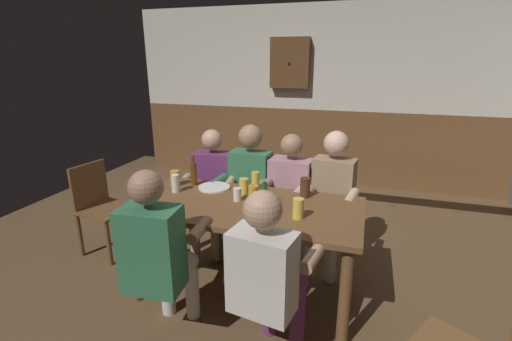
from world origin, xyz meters
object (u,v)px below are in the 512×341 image
object	(u,v)px
person_3	(331,195)
wall_dart_cabinet	(290,63)
chair_empty_near_left	(101,205)
person_0	(211,185)
person_5	(268,273)
person_2	(288,192)
pint_glass_6	(244,187)
pint_glass_5	(253,192)
pint_glass_8	(237,194)
pint_glass_3	(298,208)
pint_glass_4	(259,211)
bottle_0	(264,197)
pint_glass_0	(175,183)
person_1	(248,184)
pint_glass_1	(255,181)
bottle_1	(194,173)
pint_glass_7	(175,178)
person_4	(158,251)
plate_0	(214,187)
dining_table	(245,218)
pint_glass_2	(305,188)

from	to	relation	value
person_3	wall_dart_cabinet	distance (m)	2.62
chair_empty_near_left	person_0	bearing A→B (deg)	121.02
person_0	chair_empty_near_left	xyz separation A→B (m)	(-0.99, -0.41, -0.18)
chair_empty_near_left	wall_dart_cabinet	xyz separation A→B (m)	(1.27, 2.62, 1.30)
person_5	chair_empty_near_left	bearing A→B (deg)	164.98
person_2	pint_glass_6	distance (m)	0.56
person_2	pint_glass_5	distance (m)	0.58
person_5	pint_glass_8	size ratio (longest dim) A/B	11.56
pint_glass_3	pint_glass_4	world-z (taller)	pint_glass_3
bottle_0	pint_glass_0	bearing A→B (deg)	173.38
person_0	person_3	xyz separation A→B (m)	(1.16, 0.00, 0.03)
person_1	pint_glass_1	world-z (taller)	person_1
pint_glass_4	chair_empty_near_left	bearing A→B (deg)	166.22
person_3	bottle_0	distance (m)	0.80
bottle_1	pint_glass_4	size ratio (longest dim) A/B	2.69
person_0	pint_glass_7	xyz separation A→B (m)	(-0.14, -0.42, 0.19)
bottle_0	pint_glass_5	bearing A→B (deg)	134.26
pint_glass_7	person_0	bearing A→B (deg)	71.28
person_1	person_2	size ratio (longest dim) A/B	1.05
person_1	pint_glass_0	size ratio (longest dim) A/B	8.44
person_2	pint_glass_6	size ratio (longest dim) A/B	8.75
wall_dart_cabinet	bottle_1	bearing A→B (deg)	-95.95
pint_glass_0	wall_dart_cabinet	xyz separation A→B (m)	(0.33, 2.77, 0.92)
person_5	pint_glass_8	xyz separation A→B (m)	(-0.44, 0.70, 0.17)
person_4	plate_0	distance (m)	0.92
dining_table	pint_glass_3	xyz separation A→B (m)	(0.43, -0.12, 0.19)
pint_glass_1	pint_glass_8	world-z (taller)	pint_glass_1
dining_table	pint_glass_0	xyz separation A→B (m)	(-0.64, 0.08, 0.19)
pint_glass_7	pint_glass_0	bearing A→B (deg)	-59.06
wall_dart_cabinet	dining_table	bearing A→B (deg)	-83.92
person_1	person_5	xyz separation A→B (m)	(0.56, -1.31, -0.04)
person_2	pint_glass_7	world-z (taller)	person_2
person_0	person_5	bearing A→B (deg)	116.98
person_4	pint_glass_0	world-z (taller)	person_4
pint_glass_6	person_5	bearing A→B (deg)	-62.50
person_2	pint_glass_0	xyz separation A→B (m)	(-0.83, -0.57, 0.19)
person_4	pint_glass_8	size ratio (longest dim) A/B	12.01
pint_glass_4	wall_dart_cabinet	distance (m)	3.23
pint_glass_7	pint_glass_3	bearing A→B (deg)	-16.74
person_2	plate_0	size ratio (longest dim) A/B	4.42
pint_glass_4	wall_dart_cabinet	xyz separation A→B (m)	(-0.47, 3.05, 0.95)
bottle_0	pint_glass_1	size ratio (longest dim) A/B	1.30
person_0	pint_glass_7	bearing A→B (deg)	62.31
pint_glass_5	wall_dart_cabinet	world-z (taller)	wall_dart_cabinet
pint_glass_1	person_4	bearing A→B (deg)	-108.71
bottle_1	pint_glass_2	bearing A→B (deg)	0.03
person_3	pint_glass_0	xyz separation A→B (m)	(-1.22, -0.57, 0.17)
pint_glass_4	bottle_0	bearing A→B (deg)	93.28
plate_0	pint_glass_8	xyz separation A→B (m)	(0.29, -0.21, 0.04)
pint_glass_4	pint_glass_6	size ratio (longest dim) A/B	0.74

